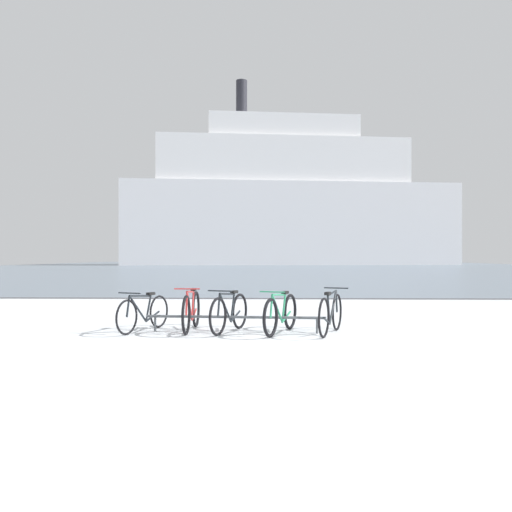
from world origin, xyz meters
The scene contains 8 objects.
ground centered at (0.00, 53.90, -0.04)m, with size 80.00×132.00×0.08m.
bike_rack centered at (-1.19, 2.31, 0.27)m, with size 3.32×0.26×0.31m.
bicycle_0 centered at (-2.89, 2.40, 0.34)m, with size 0.68×1.59×0.75m.
bicycle_1 centered at (-2.01, 2.47, 0.37)m, with size 0.46×1.78×0.82m.
bicycle_2 centered at (-1.29, 2.33, 0.36)m, with size 0.66×1.57×0.79m.
bicycle_3 centered at (-0.35, 2.23, 0.36)m, with size 0.71×1.67×0.79m.
bicycle_4 centered at (0.54, 2.15, 0.37)m, with size 0.67×1.59×0.81m.
ferry_ship centered at (2.11, 77.36, 9.76)m, with size 53.09×16.31×29.13m.
Camera 1 is at (-0.52, -7.40, 1.40)m, focal length 37.32 mm.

